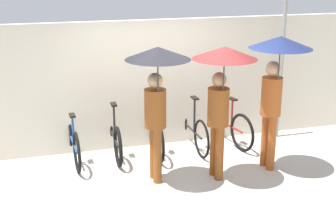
# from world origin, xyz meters

# --- Properties ---
(ground_plane) EXTENTS (30.00, 30.00, 0.00)m
(ground_plane) POSITION_xyz_m (0.00, 0.00, 0.00)
(ground_plane) COLOR #B7B2A8
(back_wall) EXTENTS (10.98, 0.12, 2.25)m
(back_wall) POSITION_xyz_m (0.00, 1.74, 1.13)
(back_wall) COLOR beige
(back_wall) RESTS_ON ground
(parked_bicycle_0) EXTENTS (0.44, 1.73, 1.11)m
(parked_bicycle_0) POSITION_xyz_m (-1.39, 1.42, 0.36)
(parked_bicycle_0) COLOR black
(parked_bicycle_0) RESTS_ON ground
(parked_bicycle_1) EXTENTS (0.44, 1.73, 0.99)m
(parked_bicycle_1) POSITION_xyz_m (-0.70, 1.48, 0.35)
(parked_bicycle_1) COLOR black
(parked_bicycle_1) RESTS_ON ground
(parked_bicycle_2) EXTENTS (0.44, 1.68, 1.08)m
(parked_bicycle_2) POSITION_xyz_m (0.00, 1.42, 0.36)
(parked_bicycle_2) COLOR black
(parked_bicycle_2) RESTS_ON ground
(parked_bicycle_3) EXTENTS (0.44, 1.75, 1.01)m
(parked_bicycle_3) POSITION_xyz_m (0.70, 1.46, 0.36)
(parked_bicycle_3) COLOR black
(parked_bicycle_3) RESTS_ON ground
(parked_bicycle_4) EXTENTS (0.50, 1.66, 1.08)m
(parked_bicycle_4) POSITION_xyz_m (1.39, 1.47, 0.36)
(parked_bicycle_4) COLOR black
(parked_bicycle_4) RESTS_ON ground
(pedestrian_leading) EXTENTS (0.93, 0.93, 2.07)m
(pedestrian_leading) POSITION_xyz_m (-0.25, 0.19, 1.59)
(pedestrian_leading) COLOR brown
(pedestrian_leading) RESTS_ON ground
(pedestrian_center) EXTENTS (0.93, 0.93, 2.06)m
(pedestrian_center) POSITION_xyz_m (0.68, 0.04, 1.58)
(pedestrian_center) COLOR brown
(pedestrian_center) RESTS_ON ground
(pedestrian_trailing) EXTENTS (0.94, 0.94, 2.15)m
(pedestrian_trailing) POSITION_xyz_m (1.60, 0.14, 1.65)
(pedestrian_trailing) COLOR #9E4C1E
(pedestrian_trailing) RESTS_ON ground
(awning_pole) EXTENTS (0.07, 0.07, 2.57)m
(awning_pole) POSITION_xyz_m (2.42, 1.43, 1.29)
(awning_pole) COLOR gray
(awning_pole) RESTS_ON ground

